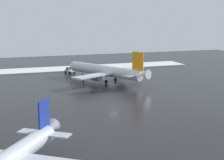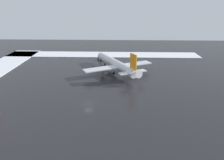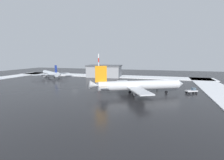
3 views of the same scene
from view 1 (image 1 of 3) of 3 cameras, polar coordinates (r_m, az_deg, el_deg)
ground_plane at (r=92.41m, az=0.27°, el=-4.24°), size 240.00×240.00×0.00m
snow_bank_left at (r=155.90m, az=-7.94°, el=1.87°), size 14.00×116.00×0.33m
airplane_parked_starboard at (r=124.93m, az=-0.99°, el=1.53°), size 36.86×31.43×11.89m
pushback_tug at (r=143.62m, az=-7.09°, el=1.59°), size 5.10×4.08×2.50m
ground_crew_beside_wing at (r=129.39m, az=-6.86°, el=0.45°), size 0.36×0.36×1.71m
ground_crew_mid_apron at (r=123.01m, az=-4.78°, el=-0.05°), size 0.36×0.36×1.71m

